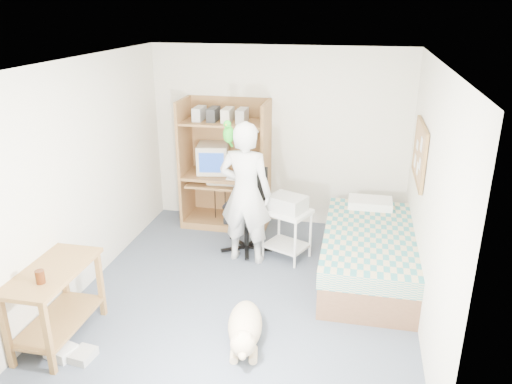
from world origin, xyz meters
TOP-DOWN VIEW (x-y plane):
  - floor at (0.00, 0.00)m, footprint 4.00×4.00m
  - wall_back at (0.00, 2.00)m, footprint 3.60×0.02m
  - wall_right at (1.80, 0.00)m, footprint 0.02×4.00m
  - wall_left at (-1.80, 0.00)m, footprint 0.02×4.00m
  - ceiling at (0.00, 0.00)m, footprint 3.60×4.00m
  - computer_hutch at (-0.70, 1.74)m, footprint 1.20×0.63m
  - bed at (1.30, 0.62)m, footprint 1.02×2.02m
  - side_desk at (-1.55, -1.20)m, footprint 0.50×1.00m
  - corkboard at (1.77, 0.90)m, footprint 0.04×0.94m
  - office_chair at (-0.23, 1.03)m, footprint 0.60×0.60m
  - person at (-0.18, 0.72)m, footprint 0.67×0.47m
  - parrot at (-0.38, 0.73)m, footprint 0.13×0.23m
  - dog at (0.18, -0.89)m, footprint 0.44×1.01m
  - printer_cart at (0.30, 0.88)m, footprint 0.66×0.61m
  - printer at (0.30, 0.88)m, footprint 0.51×0.46m
  - crt_monitor at (-0.89, 1.75)m, footprint 0.49×0.51m
  - keyboard at (-0.70, 1.58)m, footprint 0.46×0.18m
  - pencil_cup at (-0.32, 1.65)m, footprint 0.08×0.08m
  - drink_glass at (-1.50, -1.42)m, footprint 0.08×0.08m
  - floor_box_a at (-1.41, -1.43)m, footprint 0.29×0.26m
  - floor_box_b at (-1.20, -1.43)m, footprint 0.21×0.24m

SIDE VIEW (x-z plane):
  - floor at x=0.00m, z-range 0.00..0.00m
  - floor_box_b at x=-1.20m, z-range 0.00..0.08m
  - floor_box_a at x=-1.41m, z-range 0.00..0.10m
  - dog at x=0.18m, z-range -0.02..0.35m
  - bed at x=1.30m, z-range -0.04..0.62m
  - office_chair at x=-0.23m, z-range -0.15..0.91m
  - printer_cart at x=0.30m, z-range 0.10..0.75m
  - side_desk at x=-1.55m, z-range 0.12..0.87m
  - keyboard at x=-0.70m, z-range 0.66..0.69m
  - printer at x=0.30m, z-range 0.64..0.82m
  - drink_glass at x=-1.50m, z-range 0.75..0.87m
  - pencil_cup at x=-0.32m, z-range 0.76..0.88m
  - computer_hutch at x=-0.70m, z-range -0.08..1.72m
  - person at x=-0.18m, z-range 0.00..1.76m
  - crt_monitor at x=-0.89m, z-range 0.77..1.17m
  - wall_back at x=0.00m, z-range 0.00..2.50m
  - wall_right at x=1.80m, z-range 0.00..2.50m
  - wall_left at x=-1.80m, z-range 0.00..2.50m
  - corkboard at x=1.77m, z-range 1.12..1.78m
  - parrot at x=-0.38m, z-range 1.43..1.79m
  - ceiling at x=0.00m, z-range 2.49..2.51m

